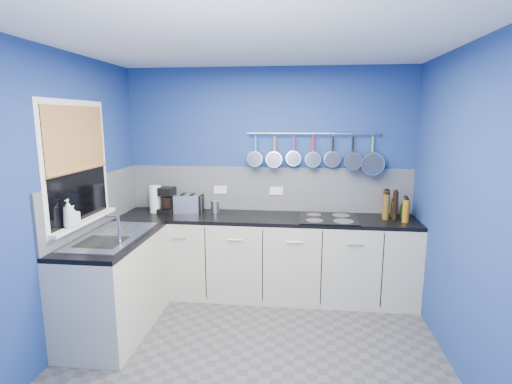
% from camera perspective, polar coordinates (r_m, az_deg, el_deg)
% --- Properties ---
extents(floor, '(3.20, 3.00, 0.02)m').
position_cam_1_polar(floor, '(3.54, -0.65, -22.92)').
color(floor, '#47474C').
rests_on(floor, ground).
extents(ceiling, '(3.20, 3.00, 0.02)m').
position_cam_1_polar(ceiling, '(3.00, -0.75, 21.50)').
color(ceiling, white).
rests_on(ceiling, ground).
extents(wall_back, '(3.20, 0.02, 2.50)m').
position_cam_1_polar(wall_back, '(4.50, 1.75, 1.76)').
color(wall_back, navy).
rests_on(wall_back, ground).
extents(wall_front, '(3.20, 0.02, 2.50)m').
position_cam_1_polar(wall_front, '(1.62, -7.74, -14.90)').
color(wall_front, navy).
rests_on(wall_front, ground).
extents(wall_left, '(0.02, 3.00, 2.50)m').
position_cam_1_polar(wall_left, '(3.60, -27.04, -1.66)').
color(wall_left, navy).
rests_on(wall_left, ground).
extents(wall_right, '(0.02, 3.00, 2.50)m').
position_cam_1_polar(wall_right, '(3.25, 28.81, -3.05)').
color(wall_right, navy).
rests_on(wall_right, ground).
extents(backsplash_back, '(3.20, 0.02, 0.50)m').
position_cam_1_polar(backsplash_back, '(4.50, 1.72, 0.46)').
color(backsplash_back, gray).
rests_on(backsplash_back, wall_back).
extents(backsplash_left, '(0.02, 1.80, 0.50)m').
position_cam_1_polar(backsplash_left, '(4.11, -22.09, -1.30)').
color(backsplash_left, gray).
rests_on(backsplash_left, wall_left).
extents(cabinet_run_back, '(3.20, 0.60, 0.86)m').
position_cam_1_polar(cabinet_run_back, '(4.41, 1.34, -9.46)').
color(cabinet_run_back, '#BAB6A1').
rests_on(cabinet_run_back, ground).
extents(worktop_back, '(3.20, 0.60, 0.04)m').
position_cam_1_polar(worktop_back, '(4.27, 1.36, -3.78)').
color(worktop_back, black).
rests_on(worktop_back, cabinet_run_back).
extents(cabinet_run_left, '(0.60, 1.20, 0.86)m').
position_cam_1_polar(cabinet_run_left, '(3.94, -19.69, -12.65)').
color(cabinet_run_left, '#BAB6A1').
rests_on(cabinet_run_left, ground).
extents(worktop_left, '(0.60, 1.20, 0.04)m').
position_cam_1_polar(worktop_left, '(3.78, -20.11, -6.37)').
color(worktop_left, black).
rests_on(worktop_left, cabinet_run_left).
extents(window_frame, '(0.01, 1.00, 1.10)m').
position_cam_1_polar(window_frame, '(3.79, -24.49, 3.70)').
color(window_frame, white).
rests_on(window_frame, wall_left).
extents(window_glass, '(0.01, 0.90, 1.00)m').
position_cam_1_polar(window_glass, '(3.78, -24.43, 3.71)').
color(window_glass, black).
rests_on(window_glass, wall_left).
extents(bamboo_blind, '(0.01, 0.90, 0.55)m').
position_cam_1_polar(bamboo_blind, '(3.76, -24.58, 7.11)').
color(bamboo_blind, '#AC6938').
rests_on(bamboo_blind, wall_left).
extents(window_sill, '(0.10, 0.98, 0.03)m').
position_cam_1_polar(window_sill, '(3.86, -23.59, -3.89)').
color(window_sill, white).
rests_on(window_sill, wall_left).
extents(sink_unit, '(0.50, 0.95, 0.01)m').
position_cam_1_polar(sink_unit, '(3.78, -20.14, -6.02)').
color(sink_unit, silver).
rests_on(sink_unit, worktop_left).
extents(mixer_tap, '(0.12, 0.08, 0.26)m').
position_cam_1_polar(mixer_tap, '(3.52, -19.24, -5.03)').
color(mixer_tap, silver).
rests_on(mixer_tap, worktop_left).
extents(socket_left, '(0.15, 0.01, 0.09)m').
position_cam_1_polar(socket_left, '(4.57, -5.19, 0.32)').
color(socket_left, white).
rests_on(socket_left, backsplash_back).
extents(socket_right, '(0.15, 0.01, 0.09)m').
position_cam_1_polar(socket_right, '(4.48, 2.97, 0.15)').
color(socket_right, white).
rests_on(socket_right, backsplash_back).
extents(pot_rail, '(1.45, 0.02, 0.02)m').
position_cam_1_polar(pot_rail, '(4.38, 8.33, 8.38)').
color(pot_rail, silver).
rests_on(pot_rail, wall_back).
extents(soap_bottle_a, '(0.11, 0.11, 0.24)m').
position_cam_1_polar(soap_bottle_a, '(3.61, -25.52, -2.83)').
color(soap_bottle_a, white).
rests_on(soap_bottle_a, window_sill).
extents(soap_bottle_b, '(0.09, 0.09, 0.17)m').
position_cam_1_polar(soap_bottle_b, '(3.67, -24.93, -3.10)').
color(soap_bottle_b, white).
rests_on(soap_bottle_b, window_sill).
extents(paper_towel, '(0.16, 0.16, 0.30)m').
position_cam_1_polar(paper_towel, '(4.56, -14.35, -1.01)').
color(paper_towel, white).
rests_on(paper_towel, worktop_back).
extents(coffee_maker, '(0.19, 0.21, 0.29)m').
position_cam_1_polar(coffee_maker, '(4.49, -12.78, -1.18)').
color(coffee_maker, black).
rests_on(coffee_maker, worktop_back).
extents(toaster, '(0.34, 0.23, 0.20)m').
position_cam_1_polar(toaster, '(4.50, -9.82, -1.63)').
color(toaster, silver).
rests_on(toaster, worktop_back).
extents(canister, '(0.11, 0.11, 0.14)m').
position_cam_1_polar(canister, '(4.42, -5.93, -2.16)').
color(canister, silver).
rests_on(canister, worktop_back).
extents(hob, '(0.60, 0.53, 0.01)m').
position_cam_1_polar(hob, '(4.22, 10.41, -3.77)').
color(hob, black).
rests_on(hob, worktop_back).
extents(pan_0, '(0.17, 0.11, 0.36)m').
position_cam_1_polar(pan_0, '(4.41, -0.06, 6.14)').
color(pan_0, silver).
rests_on(pan_0, pot_rail).
extents(pan_1, '(0.18, 0.11, 0.37)m').
position_cam_1_polar(pan_1, '(4.39, 2.70, 6.06)').
color(pan_1, silver).
rests_on(pan_1, pot_rail).
extents(pan_2, '(0.17, 0.06, 0.36)m').
position_cam_1_polar(pan_2, '(4.38, 5.48, 6.10)').
color(pan_2, silver).
rests_on(pan_2, pot_rail).
extents(pan_3, '(0.18, 0.09, 0.37)m').
position_cam_1_polar(pan_3, '(4.38, 8.26, 5.98)').
color(pan_3, silver).
rests_on(pan_3, pot_rail).
extents(pan_4, '(0.18, 0.05, 0.37)m').
position_cam_1_polar(pan_4, '(4.39, 11.04, 5.91)').
color(pan_4, silver).
rests_on(pan_4, pot_rail).
extents(pan_5, '(0.20, 0.13, 0.39)m').
position_cam_1_polar(pan_5, '(4.41, 13.79, 5.69)').
color(pan_5, silver).
rests_on(pan_5, pot_rail).
extents(pan_6, '(0.25, 0.10, 0.44)m').
position_cam_1_polar(pan_6, '(4.44, 16.49, 5.23)').
color(pan_6, silver).
rests_on(pan_6, pot_rail).
extents(condiment_0, '(0.07, 0.07, 0.13)m').
position_cam_1_polar(condiment_0, '(4.48, 20.55, -2.71)').
color(condiment_0, '#265919').
rests_on(condiment_0, worktop_back).
extents(condiment_1, '(0.07, 0.07, 0.18)m').
position_cam_1_polar(condiment_1, '(4.46, 19.33, -2.33)').
color(condiment_1, olive).
rests_on(condiment_1, worktop_back).
extents(condiment_2, '(0.07, 0.07, 0.29)m').
position_cam_1_polar(condiment_2, '(4.41, 18.30, -1.67)').
color(condiment_2, '#4C190C').
rests_on(condiment_2, worktop_back).
extents(condiment_3, '(0.05, 0.05, 0.23)m').
position_cam_1_polar(condiment_3, '(4.40, 20.78, -2.26)').
color(condiment_3, '#3F721E').
rests_on(condiment_3, worktop_back).
extents(condiment_4, '(0.05, 0.05, 0.30)m').
position_cam_1_polar(condiment_4, '(4.33, 19.51, -1.92)').
color(condiment_4, black).
rests_on(condiment_4, worktop_back).
extents(condiment_5, '(0.07, 0.07, 0.27)m').
position_cam_1_polar(condiment_5, '(4.34, 18.31, -2.04)').
color(condiment_5, brown).
rests_on(condiment_5, worktop_back).
extents(condiment_6, '(0.07, 0.07, 0.23)m').
position_cam_1_polar(condiment_6, '(4.28, 20.87, -2.60)').
color(condiment_6, '#8C5914').
rests_on(condiment_6, worktop_back).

